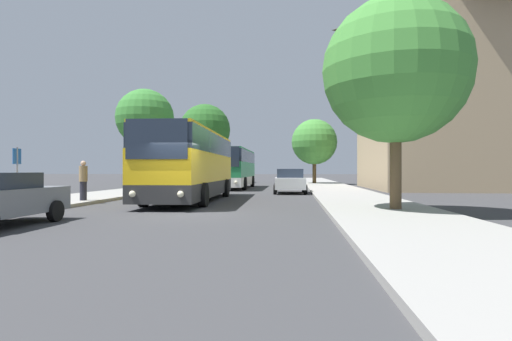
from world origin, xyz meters
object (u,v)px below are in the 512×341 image
object	(u,v)px
tree_left_far	(145,118)
bus_stop_sign	(17,169)
bus_middle	(235,168)
tree_right_near	(396,71)
parked_car_right_near	(290,181)
pedestrian_waiting_far	(83,180)
bus_front	(191,164)
tree_left_near	(205,130)
tree_right_mid	(314,142)

from	to	relation	value
tree_left_far	bus_stop_sign	bearing A→B (deg)	-86.49
bus_middle	tree_right_near	world-z (taller)	tree_right_near
bus_stop_sign	tree_left_far	bearing A→B (deg)	93.51
parked_car_right_near	pedestrian_waiting_far	bearing A→B (deg)	42.93
bus_front	parked_car_right_near	bearing A→B (deg)	54.38
tree_right_near	bus_front	bearing A→B (deg)	150.87
bus_middle	tree_right_near	size ratio (longest dim) A/B	1.43
parked_car_right_near	bus_stop_sign	world-z (taller)	bus_stop_sign
bus_front	bus_middle	bearing A→B (deg)	88.17
bus_front	tree_right_near	xyz separation A→B (m)	(8.60, -4.79, 3.20)
bus_stop_sign	tree_left_near	world-z (taller)	tree_left_near
bus_front	bus_middle	size ratio (longest dim) A/B	1.04
bus_stop_sign	tree_right_mid	xyz separation A→B (m)	(12.84, 28.65, 3.00)
tree_right_mid	tree_left_near	bearing A→B (deg)	159.71
bus_front	tree_right_near	size ratio (longest dim) A/B	1.48
bus_front	tree_right_mid	xyz separation A→B (m)	(7.23, 23.84, 2.75)
bus_middle	tree_left_near	bearing A→B (deg)	111.25
bus_stop_sign	tree_right_near	bearing A→B (deg)	0.08
pedestrian_waiting_far	tree_right_near	xyz separation A→B (m)	(13.07, -2.78, 3.95)
pedestrian_waiting_far	bus_front	bearing A→B (deg)	36.21
bus_front	parked_car_right_near	size ratio (longest dim) A/B	2.69
bus_stop_sign	pedestrian_waiting_far	world-z (taller)	bus_stop_sign
bus_middle	pedestrian_waiting_far	world-z (taller)	bus_middle
pedestrian_waiting_far	parked_car_right_near	bearing A→B (deg)	56.36
bus_middle	tree_right_mid	bearing A→B (deg)	53.84
pedestrian_waiting_far	tree_right_near	world-z (taller)	tree_right_near
bus_stop_sign	tree_right_near	size ratio (longest dim) A/B	0.30
parked_car_right_near	bus_stop_sign	bearing A→B (deg)	47.27
bus_front	tree_left_far	bearing A→B (deg)	119.35
parked_car_right_near	tree_right_near	world-z (taller)	tree_right_near
parked_car_right_near	bus_front	bearing A→B (deg)	54.36
tree_left_near	bus_stop_sign	bearing A→B (deg)	-89.75
pedestrian_waiting_far	tree_left_far	xyz separation A→B (m)	(-2.11, 13.03, 4.55)
parked_car_right_near	tree_left_near	size ratio (longest dim) A/B	0.43
parked_car_right_near	tree_right_near	distance (m)	13.14
bus_middle	tree_right_mid	world-z (taller)	tree_right_mid
pedestrian_waiting_far	tree_right_mid	world-z (taller)	tree_right_mid
bus_front	tree_right_near	world-z (taller)	tree_right_near
tree_right_near	tree_left_far	bearing A→B (deg)	133.85
bus_front	bus_stop_sign	size ratio (longest dim) A/B	4.89
bus_stop_sign	tree_left_near	bearing A→B (deg)	90.25
tree_right_near	pedestrian_waiting_far	bearing A→B (deg)	168.00
bus_front	bus_middle	distance (m)	13.92
tree_left_far	tree_right_near	bearing A→B (deg)	-46.15
bus_middle	tree_left_far	bearing A→B (deg)	-156.82
bus_middle	tree_left_near	size ratio (longest dim) A/B	1.12
parked_car_right_near	tree_left_near	distance (m)	24.68
bus_stop_sign	tree_right_mid	bearing A→B (deg)	65.86
tree_left_far	tree_right_mid	xyz separation A→B (m)	(13.81, 12.83, -1.05)
tree_left_near	bus_middle	bearing A→B (deg)	-68.38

